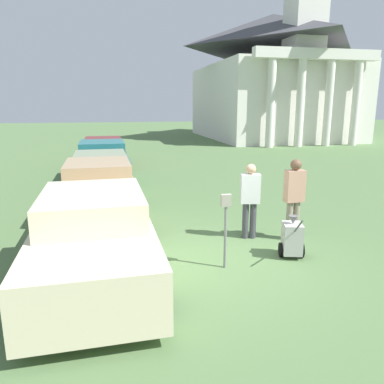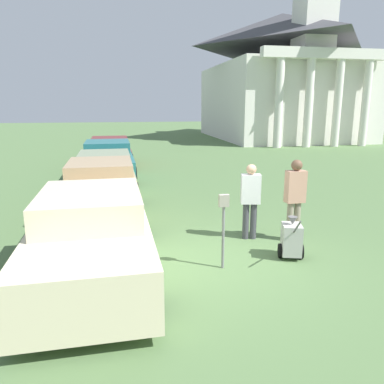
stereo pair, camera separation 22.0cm
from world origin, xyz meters
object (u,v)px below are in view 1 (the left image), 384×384
Objects in this scene: parked_car_sage at (101,176)px; equipment_cart at (292,238)px; parking_meter at (226,217)px; parked_car_teal at (103,161)px; parked_car_maroon at (104,152)px; parked_car_cream at (95,234)px; church at (272,74)px; person_supervisor at (294,194)px; parked_car_tan at (99,192)px; person_worker at (250,197)px.

parked_car_sage reaches higher than equipment_cart.
parking_meter is 1.39× the size of equipment_cart.
parked_car_maroon is (-0.00, 3.17, -0.04)m from parked_car_teal.
parked_car_sage is 0.93× the size of parked_car_teal.
parked_car_cream is 29.84m from church.
parked_car_teal reaches higher than parked_car_maroon.
church reaches higher than parked_car_cream.
parking_meter is 0.77× the size of person_supervisor.
parked_car_cream is 9.04m from parked_car_teal.
parking_meter is 29.04m from church.
parked_car_cream is 5.86m from parked_car_sage.
parked_car_sage is at bearing -91.19° from parked_car_teal.
parked_car_maroon is (0.00, 12.21, -0.05)m from parked_car_cream.
parked_car_tan reaches higher than parked_car_maroon.
church is at bearing 52.44° from parked_car_sage.
parking_meter is at bearing -58.64° from parked_car_tan.
parked_car_cream is 3.76m from equipment_cart.
equipment_cart is (0.44, -1.20, -0.57)m from person_worker.
person_supervisor is at bearing 9.19° from parked_car_cream.
parked_car_sage is (0.00, 2.57, -0.05)m from parked_car_tan.
equipment_cart is (3.74, -12.34, -0.28)m from parked_car_maroon.
parked_car_maroon is 2.80× the size of person_worker.
person_worker is at bearing -35.06° from parked_car_tan.
parking_meter is at bearing -80.76° from parked_car_maroon.
church is at bearing 41.46° from parked_car_maroon.
parked_car_cream is 5.14× the size of equipment_cart.
parked_car_tan is at bearing -123.08° from church.
parked_car_maroon is 0.22× the size of church.
parked_car_tan is 5.08m from equipment_cart.
parked_car_cream is 2.84× the size of person_supervisor.
parked_car_tan reaches higher than parked_car_sage.
parked_car_tan is (-0.00, 3.29, 0.01)m from parked_car_cream.
parked_car_tan is 0.96× the size of parked_car_sage.
parked_car_tan is 4.30m from parking_meter.
parked_car_cream reaches higher than parked_car_maroon.
church reaches higher than parked_car_teal.
parked_car_maroon is at bearing -71.94° from person_supervisor.
person_worker is 0.95m from person_supervisor.
person_supervisor is 1.81× the size of equipment_cart.
parking_meter is at bearing -9.30° from parked_car_cream.
parked_car_tan is 0.98× the size of parked_car_maroon.
parked_car_sage is 6.61m from person_supervisor.
parked_car_tan is 4.64× the size of equipment_cart.
person_supervisor is (4.20, 0.77, 0.32)m from parked_car_cream.
church is at bearing 64.75° from parking_meter.
person_supervisor is (4.20, -8.27, 0.34)m from parked_car_teal.
parked_car_tan is at bearing -23.05° from person_worker.
parked_car_cream is 3.04× the size of person_worker.
parked_car_maroon is (0.00, 8.93, -0.06)m from parked_car_tan.
parked_car_sage is at bearing -126.37° from church.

